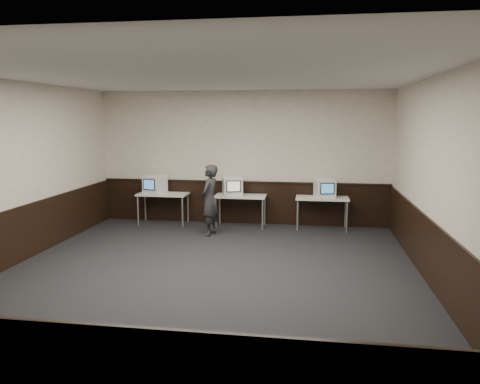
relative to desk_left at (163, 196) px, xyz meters
name	(u,v)px	position (x,y,z in m)	size (l,w,h in m)	color
floor	(208,276)	(1.90, -3.60, -0.68)	(8.00, 8.00, 0.00)	black
ceiling	(205,75)	(1.90, -3.60, 2.52)	(8.00, 8.00, 0.00)	white
back_wall	(243,158)	(1.90, 0.40, 0.92)	(7.00, 7.00, 0.00)	beige
front_wall	(87,249)	(1.90, -7.60, 0.92)	(7.00, 7.00, 0.00)	beige
left_wall	(4,175)	(-1.60, -3.60, 0.92)	(8.00, 8.00, 0.00)	beige
right_wall	(440,184)	(5.40, -3.60, 0.92)	(8.00, 8.00, 0.00)	beige
wainscot_back	(243,203)	(1.90, 0.38, -0.18)	(6.98, 0.04, 1.00)	black
wainscot_front	(96,384)	(1.90, -7.58, -0.18)	(6.98, 0.04, 1.00)	black
wainscot_left	(10,238)	(-1.58, -3.60, -0.18)	(0.04, 7.98, 1.00)	black
wainscot_right	(434,256)	(5.38, -3.60, -0.18)	(0.04, 7.98, 1.00)	black
wainscot_rail	(243,182)	(1.90, 0.36, 0.34)	(6.98, 0.06, 0.04)	black
desk_left	(163,196)	(0.00, 0.00, 0.00)	(1.20, 0.60, 0.75)	silver
desk_center	(241,198)	(1.90, 0.00, 0.00)	(1.20, 0.60, 0.75)	silver
desk_right	(322,200)	(3.80, 0.00, 0.00)	(1.20, 0.60, 0.75)	silver
emac_left	(155,184)	(-0.19, -0.02, 0.29)	(0.55, 0.57, 0.44)	white
emac_center	(233,186)	(1.71, -0.02, 0.29)	(0.56, 0.57, 0.45)	white
emac_right	(325,188)	(3.85, 0.02, 0.29)	(0.52, 0.54, 0.43)	white
person	(210,200)	(1.35, -0.90, 0.10)	(0.57, 0.37, 1.56)	#26272B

